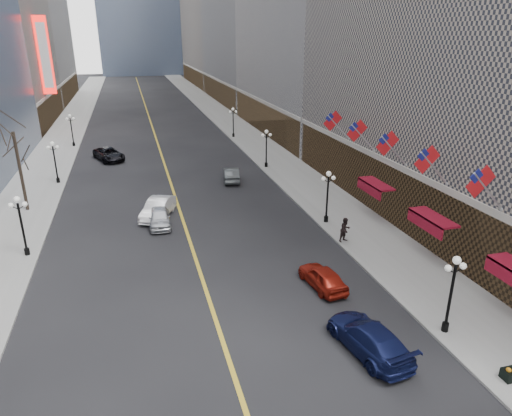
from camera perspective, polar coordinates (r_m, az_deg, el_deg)
sidewalk_east at (r=76.91m, az=-1.88°, el=9.54°), size 6.00×230.00×0.15m
sidewalk_west at (r=75.58m, az=-23.18°, el=7.67°), size 6.00×230.00×0.15m
lane_line at (r=84.77m, az=-12.91°, el=10.05°), size 0.25×200.00×0.02m
streetlamp_east_0 at (r=26.27m, az=23.32°, el=-9.01°), size 1.26×0.44×4.52m
streetlamp_east_1 at (r=38.73m, az=8.95°, el=2.07°), size 1.26×0.44×4.52m
streetlamp_east_2 at (r=54.98m, az=1.30°, el=7.94°), size 1.26×0.44×4.52m
streetlamp_east_3 at (r=72.07m, az=-2.87°, el=11.04°), size 1.26×0.44×4.52m
streetlamp_west_1 at (r=36.45m, az=-27.33°, el=-1.33°), size 1.26×0.44×4.52m
streetlamp_west_2 at (r=53.40m, az=-23.89°, el=5.76°), size 1.26×0.44×4.52m
streetlamp_west_3 at (r=70.87m, az=-22.09°, el=9.38°), size 1.26×0.44×4.52m
flag_1 at (r=28.88m, az=26.47°, el=2.68°), size 2.87×0.12×2.87m
flag_2 at (r=32.59m, az=20.81°, el=5.41°), size 2.87×0.12×2.87m
flag_3 at (r=36.61m, az=16.32°, el=7.52°), size 2.87×0.12×2.87m
flag_4 at (r=40.85m, az=12.71°, el=9.18°), size 2.87×0.12×2.87m
flag_5 at (r=45.24m, az=9.77°, el=10.49°), size 2.87×0.12×2.87m
awning_b at (r=34.32m, az=21.00°, el=-1.31°), size 1.40×4.00×0.93m
awning_c at (r=40.58m, az=14.53°, el=2.78°), size 1.40×4.00×0.93m
theatre_marquee at (r=84.26m, az=-24.90°, el=16.89°), size 2.00×0.55×12.00m
tree_west_far at (r=45.32m, az=-27.87°, el=7.04°), size 3.60×3.60×7.92m
car_nb_near at (r=39.41m, az=-11.96°, el=-1.13°), size 1.94×4.51×1.52m
car_nb_mid at (r=41.18m, az=-12.16°, el=-0.05°), size 3.67×5.41×1.69m
car_nb_far at (r=61.94m, az=-17.90°, el=6.43°), size 4.55×6.36×1.61m
car_sb_near at (r=24.80m, az=13.93°, el=-15.47°), size 3.01×5.73×1.58m
car_sb_mid at (r=29.79m, az=8.33°, el=-8.54°), size 2.21×4.38×1.43m
car_sb_far at (r=50.53m, az=-3.11°, el=4.22°), size 2.34×4.78×1.51m
ped_east_walk at (r=35.88m, az=11.10°, el=-2.68°), size 1.06×0.80×1.94m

